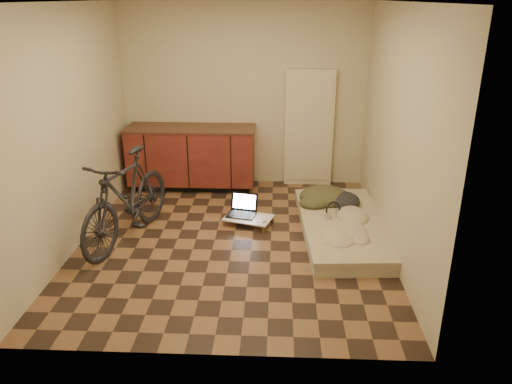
{
  "coord_description": "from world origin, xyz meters",
  "views": [
    {
      "loc": [
        0.5,
        -5.18,
        2.65
      ],
      "look_at": [
        0.26,
        0.14,
        0.55
      ],
      "focal_mm": 35.0,
      "sensor_mm": 36.0,
      "label": 1
    }
  ],
  "objects_px": {
    "lap_desk": "(248,218)",
    "laptop": "(242,210)",
    "futon": "(344,227)",
    "bicycle": "(126,194)"
  },
  "relations": [
    {
      "from": "lap_desk",
      "to": "laptop",
      "type": "distance_m",
      "value": 0.14
    },
    {
      "from": "lap_desk",
      "to": "laptop",
      "type": "bearing_deg",
      "value": 146.9
    },
    {
      "from": "futon",
      "to": "laptop",
      "type": "distance_m",
      "value": 1.27
    },
    {
      "from": "futon",
      "to": "lap_desk",
      "type": "xyz_separation_m",
      "value": [
        -1.15,
        0.22,
        -0.01
      ]
    },
    {
      "from": "bicycle",
      "to": "futon",
      "type": "distance_m",
      "value": 2.56
    },
    {
      "from": "lap_desk",
      "to": "laptop",
      "type": "xyz_separation_m",
      "value": [
        -0.08,
        0.1,
        0.06
      ]
    },
    {
      "from": "futon",
      "to": "lap_desk",
      "type": "distance_m",
      "value": 1.17
    },
    {
      "from": "bicycle",
      "to": "futon",
      "type": "bearing_deg",
      "value": 22.06
    },
    {
      "from": "futon",
      "to": "laptop",
      "type": "xyz_separation_m",
      "value": [
        -1.23,
        0.32,
        0.06
      ]
    },
    {
      "from": "futon",
      "to": "laptop",
      "type": "relative_size",
      "value": 5.27
    }
  ]
}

